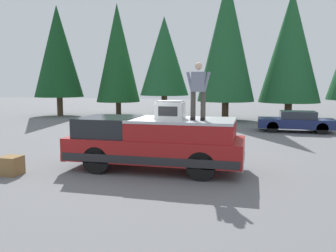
# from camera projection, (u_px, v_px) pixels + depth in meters

# --- Properties ---
(ground_plane) EXTENTS (90.00, 90.00, 0.00)m
(ground_plane) POSITION_uv_depth(u_px,v_px,m) (140.00, 166.00, 11.51)
(ground_plane) COLOR slate
(pickup_truck) EXTENTS (2.01, 5.54, 1.65)m
(pickup_truck) POSITION_uv_depth(u_px,v_px,m) (155.00, 143.00, 10.91)
(pickup_truck) COLOR maroon
(pickup_truck) RESTS_ON ground
(compressor_unit) EXTENTS (0.65, 0.84, 0.56)m
(compressor_unit) POSITION_uv_depth(u_px,v_px,m) (170.00, 110.00, 10.58)
(compressor_unit) COLOR white
(compressor_unit) RESTS_ON pickup_truck
(person_on_truck_bed) EXTENTS (0.29, 0.72, 1.69)m
(person_on_truck_bed) POSITION_uv_depth(u_px,v_px,m) (198.00, 90.00, 10.17)
(person_on_truck_bed) COLOR #423D38
(person_on_truck_bed) RESTS_ON pickup_truck
(parked_car_navy) EXTENTS (1.64, 4.10, 1.16)m
(parked_car_navy) POSITION_uv_depth(u_px,v_px,m) (296.00, 121.00, 19.41)
(parked_car_navy) COLOR navy
(parked_car_navy) RESTS_ON ground
(wooden_crate) EXTENTS (0.56, 0.56, 0.56)m
(wooden_crate) POSITION_uv_depth(u_px,v_px,m) (11.00, 166.00, 10.38)
(wooden_crate) COLOR olive
(wooden_crate) RESTS_ON ground
(conifer_left) EXTENTS (4.34, 4.34, 9.32)m
(conifer_left) POSITION_uv_depth(u_px,v_px,m) (291.00, 46.00, 24.69)
(conifer_left) COLOR #4C3826
(conifer_left) RESTS_ON ground
(conifer_center_left) EXTENTS (4.12, 4.12, 10.33)m
(conifer_center_left) POSITION_uv_depth(u_px,v_px,m) (227.00, 39.00, 24.74)
(conifer_center_left) COLOR #4C3826
(conifer_center_left) RESTS_ON ground
(conifer_center_right) EXTENTS (3.83, 3.83, 7.84)m
(conifer_center_right) POSITION_uv_depth(u_px,v_px,m) (164.00, 56.00, 27.04)
(conifer_center_right) COLOR #4C3826
(conifer_center_right) RESTS_ON ground
(conifer_right) EXTENTS (3.67, 3.67, 9.26)m
(conifer_right) POSITION_uv_depth(u_px,v_px,m) (118.00, 53.00, 28.96)
(conifer_right) COLOR #4C3826
(conifer_right) RESTS_ON ground
(conifer_far_right) EXTENTS (3.97, 3.97, 9.00)m
(conifer_far_right) POSITION_uv_depth(u_px,v_px,m) (58.00, 52.00, 28.37)
(conifer_far_right) COLOR #4C3826
(conifer_far_right) RESTS_ON ground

